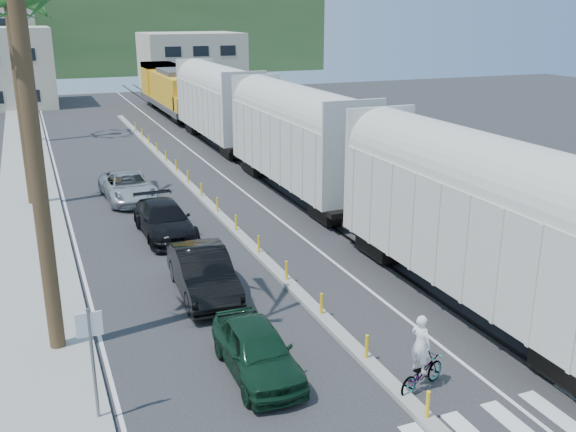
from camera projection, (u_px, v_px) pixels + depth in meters
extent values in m
plane|color=#28282B|center=(404.00, 400.00, 16.31)|extent=(140.00, 140.00, 0.00)
cube|color=gray|center=(28.00, 190.00, 35.31)|extent=(3.00, 90.00, 0.15)
cube|color=black|center=(234.00, 160.00, 42.55)|extent=(0.12, 100.00, 0.06)
cube|color=black|center=(254.00, 159.00, 43.07)|extent=(0.12, 100.00, 0.06)
cube|color=gray|center=(202.00, 197.00, 33.94)|extent=(0.45, 60.00, 0.15)
cylinder|color=yellow|center=(428.00, 404.00, 15.28)|extent=(0.10, 0.10, 0.70)
cylinder|color=yellow|center=(367.00, 346.00, 17.92)|extent=(0.10, 0.10, 0.70)
cylinder|color=yellow|center=(321.00, 303.00, 20.57)|extent=(0.10, 0.10, 0.70)
cylinder|color=yellow|center=(286.00, 270.00, 23.22)|extent=(0.10, 0.10, 0.70)
cylinder|color=yellow|center=(259.00, 244.00, 25.87)|extent=(0.10, 0.10, 0.70)
cylinder|color=yellow|center=(236.00, 222.00, 28.52)|extent=(0.10, 0.10, 0.70)
cylinder|color=yellow|center=(217.00, 205.00, 31.17)|extent=(0.10, 0.10, 0.70)
cylinder|color=yellow|center=(201.00, 189.00, 33.81)|extent=(0.10, 0.10, 0.70)
cylinder|color=yellow|center=(188.00, 177.00, 36.46)|extent=(0.10, 0.10, 0.70)
cylinder|color=yellow|center=(176.00, 165.00, 39.11)|extent=(0.10, 0.10, 0.70)
cylinder|color=yellow|center=(166.00, 156.00, 41.76)|extent=(0.10, 0.10, 0.70)
cylinder|color=yellow|center=(157.00, 147.00, 44.41)|extent=(0.10, 0.10, 0.70)
cylinder|color=yellow|center=(149.00, 140.00, 47.06)|extent=(0.10, 0.10, 0.70)
cylinder|color=yellow|center=(142.00, 133.00, 49.70)|extent=(0.10, 0.10, 0.70)
cylinder|color=yellow|center=(135.00, 127.00, 52.35)|extent=(0.10, 0.10, 0.70)
cube|color=silver|center=(61.00, 188.00, 35.94)|extent=(0.12, 90.00, 0.01)
cube|color=silver|center=(221.00, 173.00, 39.28)|extent=(0.12, 90.00, 0.01)
cube|color=beige|center=(477.00, 230.00, 20.75)|extent=(3.00, 12.88, 3.40)
cylinder|color=beige|center=(481.00, 179.00, 20.23)|extent=(2.90, 12.58, 2.90)
cube|color=black|center=(471.00, 292.00, 21.42)|extent=(2.60, 12.88, 1.00)
cube|color=beige|center=(297.00, 145.00, 33.99)|extent=(3.00, 12.88, 3.40)
cylinder|color=beige|center=(297.00, 113.00, 33.48)|extent=(2.90, 12.58, 2.90)
cube|color=black|center=(297.00, 185.00, 34.66)|extent=(2.60, 12.88, 1.00)
cube|color=beige|center=(218.00, 108.00, 47.23)|extent=(3.00, 12.88, 3.40)
cylinder|color=beige|center=(217.00, 84.00, 46.72)|extent=(2.90, 12.58, 2.90)
cube|color=black|center=(219.00, 137.00, 47.90)|extent=(2.60, 12.88, 1.00)
cube|color=#4C4C4F|center=(172.00, 103.00, 61.86)|extent=(3.00, 17.00, 0.50)
cube|color=orange|center=(173.00, 88.00, 60.50)|extent=(2.70, 12.24, 2.60)
cube|color=orange|center=(159.00, 78.00, 66.40)|extent=(3.00, 3.74, 3.20)
cube|color=black|center=(172.00, 109.00, 62.04)|extent=(2.60, 13.60, 0.90)
cylinder|color=brown|center=(36.00, 166.00, 17.07)|extent=(0.44, 0.44, 11.00)
cylinder|color=brown|center=(21.00, 107.00, 31.24)|extent=(0.44, 0.44, 10.00)
cylinder|color=brown|center=(22.00, 61.00, 46.93)|extent=(0.44, 0.44, 12.00)
cylinder|color=slate|center=(94.00, 367.00, 15.00)|extent=(0.08, 0.08, 3.00)
cube|color=silver|center=(89.00, 324.00, 14.67)|extent=(0.60, 0.04, 0.60)
cube|color=#B4A98F|center=(191.00, 61.00, 81.35)|extent=(12.00, 10.00, 7.00)
cube|color=#385628|center=(72.00, 35.00, 102.77)|extent=(80.00, 20.00, 12.00)
imported|color=#10321E|center=(257.00, 350.00, 17.33)|extent=(1.75, 4.21, 1.42)
imported|color=black|center=(203.00, 272.00, 22.21)|extent=(2.15, 5.13, 1.64)
imported|color=black|center=(165.00, 220.00, 28.06)|extent=(2.31, 5.19, 1.48)
imported|color=#B5B8BB|center=(128.00, 187.00, 33.50)|extent=(2.93, 5.48, 1.46)
imported|color=#9EA0A5|center=(422.00, 373.00, 16.69)|extent=(1.77, 2.14, 0.91)
imported|color=white|center=(420.00, 343.00, 16.38)|extent=(0.83, 0.77, 1.58)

